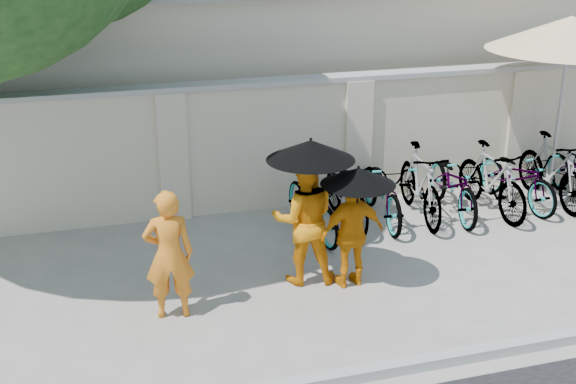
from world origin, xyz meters
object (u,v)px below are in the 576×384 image
object	(u,v)px
monk_left	(169,255)
monk_center	(304,219)
monk_right	(352,233)
patio_umbrella	(570,35)

from	to	relation	value
monk_left	monk_center	distance (m)	1.81
monk_right	patio_umbrella	bearing A→B (deg)	-161.60
monk_left	monk_center	xyz separation A→B (m)	(1.76, 0.41, 0.06)
patio_umbrella	monk_right	bearing A→B (deg)	-156.47
monk_left	monk_center	bearing A→B (deg)	-162.17
monk_center	patio_umbrella	size ratio (longest dim) A/B	0.56
monk_center	monk_left	bearing A→B (deg)	24.48
monk_right	monk_center	bearing A→B (deg)	-33.09
monk_left	patio_umbrella	distance (m)	7.05
monk_center	monk_right	distance (m)	0.63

